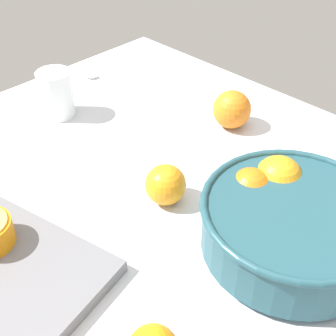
% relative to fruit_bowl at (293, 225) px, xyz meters
% --- Properties ---
extents(ground_plane, '(1.15, 0.96, 0.03)m').
position_rel_fruit_bowl_xyz_m(ground_plane, '(-0.20, -0.06, -0.07)').
color(ground_plane, silver).
extents(fruit_bowl, '(0.28, 0.28, 0.11)m').
position_rel_fruit_bowl_xyz_m(fruit_bowl, '(0.00, 0.00, 0.00)').
color(fruit_bowl, '#234C56').
rests_on(fruit_bowl, ground_plane).
extents(juice_glass, '(0.08, 0.08, 0.10)m').
position_rel_fruit_bowl_xyz_m(juice_glass, '(-0.59, -0.02, -0.01)').
color(juice_glass, white).
rests_on(juice_glass, ground_plane).
extents(loose_orange_0, '(0.07, 0.07, 0.07)m').
position_rel_fruit_bowl_xyz_m(loose_orange_0, '(-0.22, -0.05, -0.02)').
color(loose_orange_0, orange).
rests_on(loose_orange_0, ground_plane).
extents(loose_orange_1, '(0.08, 0.08, 0.08)m').
position_rel_fruit_bowl_xyz_m(loose_orange_1, '(-0.29, 0.22, -0.01)').
color(loose_orange_1, orange).
rests_on(loose_orange_1, ground_plane).
extents(spoon, '(0.14, 0.11, 0.01)m').
position_rel_fruit_bowl_xyz_m(spoon, '(-0.71, 0.12, -0.05)').
color(spoon, silver).
rests_on(spoon, ground_plane).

